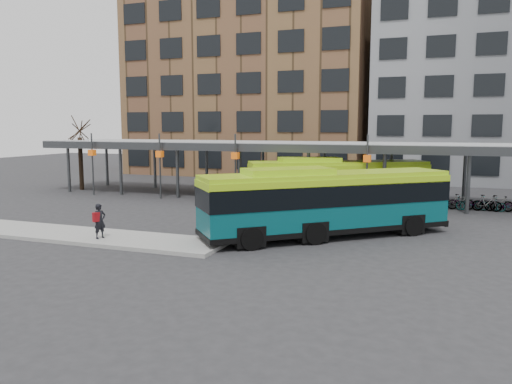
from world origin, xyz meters
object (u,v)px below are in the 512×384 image
bus_front (326,201)px  pedestrian (100,221)px  tree (81,161)px  bus_rear (337,181)px

bus_front → pedestrian: size_ratio=6.87×
bus_front → pedestrian: (-9.55, -4.66, -0.77)m
tree → bus_rear: bearing=-3.2°
bus_rear → pedestrian: (-8.25, -14.27, -0.71)m
bus_rear → pedestrian: bearing=-148.4°
bus_rear → pedestrian: bus_rear is taller
bus_front → tree: bearing=114.7°
bus_front → bus_rear: size_ratio=0.95×
bus_front → pedestrian: 10.65m
tree → pedestrian: size_ratio=3.46×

